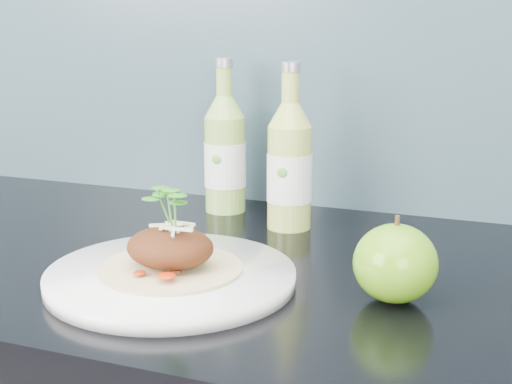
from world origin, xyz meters
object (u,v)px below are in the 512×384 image
cider_bottle_right (289,167)px  dinner_plate (171,277)px  cider_bottle_left (225,154)px  green_apple (395,263)px

cider_bottle_right → dinner_plate: bearing=-77.9°
dinner_plate → cider_bottle_right: (0.05, 0.26, 0.08)m
cider_bottle_right → cider_bottle_left: bearing=-179.5°
green_apple → cider_bottle_left: cider_bottle_left is taller
green_apple → cider_bottle_right: (-0.19, 0.22, 0.05)m
green_apple → cider_bottle_left: 0.42m
green_apple → cider_bottle_right: bearing=131.1°
cider_bottle_left → cider_bottle_right: (0.12, -0.05, 0.00)m
cider_bottle_right → green_apple: bearing=-25.1°
dinner_plate → cider_bottle_right: size_ratio=1.53×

